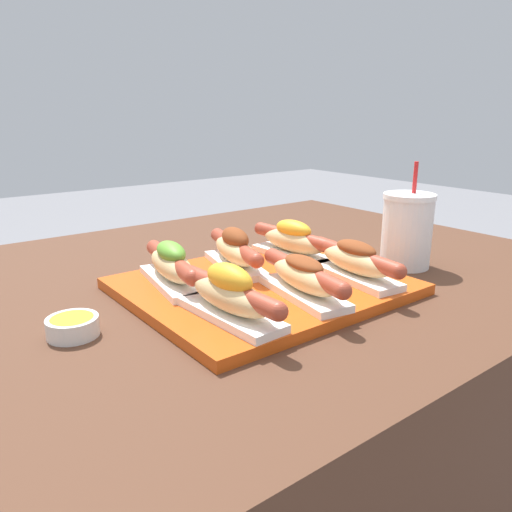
{
  "coord_description": "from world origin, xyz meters",
  "views": [
    {
      "loc": [
        -0.46,
        -0.74,
        1.04
      ],
      "look_at": [
        0.04,
        -0.1,
        0.8
      ],
      "focal_mm": 35.0,
      "sensor_mm": 36.0,
      "label": 1
    }
  ],
  "objects_px": {
    "sauce_bowl": "(73,326)",
    "drink_cup": "(407,230)",
    "hot_dog_4": "(235,250)",
    "hot_dog_3": "(172,265)",
    "hot_dog_5": "(293,240)",
    "serving_tray": "(263,286)",
    "hot_dog_2": "(355,261)",
    "hot_dog_1": "(303,277)",
    "hot_dog_0": "(230,294)"
  },
  "relations": [
    {
      "from": "hot_dog_4",
      "to": "hot_dog_5",
      "type": "distance_m",
      "value": 0.13
    },
    {
      "from": "serving_tray",
      "to": "hot_dog_3",
      "type": "relative_size",
      "value": 1.99
    },
    {
      "from": "sauce_bowl",
      "to": "drink_cup",
      "type": "bearing_deg",
      "value": -7.25
    },
    {
      "from": "hot_dog_5",
      "to": "sauce_bowl",
      "type": "distance_m",
      "value": 0.46
    },
    {
      "from": "hot_dog_2",
      "to": "sauce_bowl",
      "type": "relative_size",
      "value": 3.14
    },
    {
      "from": "hot_dog_2",
      "to": "drink_cup",
      "type": "xyz_separation_m",
      "value": [
        0.18,
        0.03,
        0.02
      ]
    },
    {
      "from": "hot_dog_0",
      "to": "hot_dog_4",
      "type": "height_order",
      "value": "hot_dog_0"
    },
    {
      "from": "hot_dog_1",
      "to": "drink_cup",
      "type": "height_order",
      "value": "drink_cup"
    },
    {
      "from": "hot_dog_0",
      "to": "hot_dog_5",
      "type": "distance_m",
      "value": 0.32
    },
    {
      "from": "hot_dog_1",
      "to": "drink_cup",
      "type": "xyz_separation_m",
      "value": [
        0.31,
        0.04,
        0.02
      ]
    },
    {
      "from": "serving_tray",
      "to": "hot_dog_5",
      "type": "height_order",
      "value": "hot_dog_5"
    },
    {
      "from": "serving_tray",
      "to": "hot_dog_3",
      "type": "xyz_separation_m",
      "value": [
        -0.13,
        0.08,
        0.04
      ]
    },
    {
      "from": "serving_tray",
      "to": "hot_dog_5",
      "type": "distance_m",
      "value": 0.16
    },
    {
      "from": "hot_dog_2",
      "to": "hot_dog_4",
      "type": "height_order",
      "value": "hot_dog_4"
    },
    {
      "from": "serving_tray",
      "to": "hot_dog_2",
      "type": "distance_m",
      "value": 0.16
    },
    {
      "from": "serving_tray",
      "to": "hot_dog_1",
      "type": "xyz_separation_m",
      "value": [
        0.0,
        -0.1,
        0.04
      ]
    },
    {
      "from": "hot_dog_1",
      "to": "hot_dog_5",
      "type": "xyz_separation_m",
      "value": [
        0.13,
        0.17,
        0.0
      ]
    },
    {
      "from": "hot_dog_4",
      "to": "drink_cup",
      "type": "height_order",
      "value": "drink_cup"
    },
    {
      "from": "hot_dog_0",
      "to": "hot_dog_5",
      "type": "relative_size",
      "value": 1.0
    },
    {
      "from": "hot_dog_4",
      "to": "hot_dog_3",
      "type": "bearing_deg",
      "value": -175.79
    },
    {
      "from": "hot_dog_4",
      "to": "hot_dog_5",
      "type": "bearing_deg",
      "value": -5.17
    },
    {
      "from": "hot_dog_1",
      "to": "hot_dog_5",
      "type": "bearing_deg",
      "value": 52.49
    },
    {
      "from": "hot_dog_3",
      "to": "serving_tray",
      "type": "bearing_deg",
      "value": -31.3
    },
    {
      "from": "hot_dog_0",
      "to": "serving_tray",
      "type": "bearing_deg",
      "value": 35.3
    },
    {
      "from": "sauce_bowl",
      "to": "hot_dog_3",
      "type": "bearing_deg",
      "value": 17.53
    },
    {
      "from": "hot_dog_5",
      "to": "hot_dog_3",
      "type": "bearing_deg",
      "value": 179.59
    },
    {
      "from": "serving_tray",
      "to": "drink_cup",
      "type": "height_order",
      "value": "drink_cup"
    },
    {
      "from": "hot_dog_0",
      "to": "hot_dog_2",
      "type": "distance_m",
      "value": 0.27
    },
    {
      "from": "hot_dog_5",
      "to": "sauce_bowl",
      "type": "height_order",
      "value": "hot_dog_5"
    },
    {
      "from": "hot_dog_0",
      "to": "hot_dog_2",
      "type": "bearing_deg",
      "value": 1.76
    },
    {
      "from": "hot_dog_4",
      "to": "sauce_bowl",
      "type": "distance_m",
      "value": 0.33
    },
    {
      "from": "drink_cup",
      "to": "hot_dog_4",
      "type": "bearing_deg",
      "value": 154.1
    },
    {
      "from": "hot_dog_1",
      "to": "hot_dog_3",
      "type": "bearing_deg",
      "value": 127.62
    },
    {
      "from": "hot_dog_5",
      "to": "sauce_bowl",
      "type": "bearing_deg",
      "value": -172.86
    },
    {
      "from": "hot_dog_3",
      "to": "sauce_bowl",
      "type": "relative_size",
      "value": 3.12
    },
    {
      "from": "hot_dog_3",
      "to": "hot_dog_5",
      "type": "bearing_deg",
      "value": -0.41
    },
    {
      "from": "hot_dog_2",
      "to": "sauce_bowl",
      "type": "xyz_separation_m",
      "value": [
        -0.45,
        0.11,
        -0.04
      ]
    },
    {
      "from": "hot_dog_1",
      "to": "hot_dog_3",
      "type": "xyz_separation_m",
      "value": [
        -0.13,
        0.17,
        0.0
      ]
    },
    {
      "from": "hot_dog_4",
      "to": "sauce_bowl",
      "type": "xyz_separation_m",
      "value": [
        -0.32,
        -0.07,
        -0.04
      ]
    },
    {
      "from": "hot_dog_3",
      "to": "hot_dog_4",
      "type": "height_order",
      "value": "hot_dog_4"
    },
    {
      "from": "hot_dog_3",
      "to": "hot_dog_4",
      "type": "relative_size",
      "value": 1.01
    },
    {
      "from": "hot_dog_1",
      "to": "drink_cup",
      "type": "relative_size",
      "value": 1.07
    },
    {
      "from": "hot_dog_3",
      "to": "drink_cup",
      "type": "xyz_separation_m",
      "value": [
        0.44,
        -0.14,
        0.02
      ]
    },
    {
      "from": "hot_dog_1",
      "to": "sauce_bowl",
      "type": "distance_m",
      "value": 0.34
    },
    {
      "from": "hot_dog_1",
      "to": "sauce_bowl",
      "type": "bearing_deg",
      "value": 160.08
    },
    {
      "from": "hot_dog_2",
      "to": "hot_dog_3",
      "type": "bearing_deg",
      "value": 147.6
    },
    {
      "from": "hot_dog_1",
      "to": "drink_cup",
      "type": "distance_m",
      "value": 0.31
    },
    {
      "from": "hot_dog_2",
      "to": "drink_cup",
      "type": "distance_m",
      "value": 0.18
    },
    {
      "from": "hot_dog_3",
      "to": "hot_dog_5",
      "type": "height_order",
      "value": "hot_dog_5"
    },
    {
      "from": "hot_dog_1",
      "to": "hot_dog_5",
      "type": "height_order",
      "value": "hot_dog_5"
    }
  ]
}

